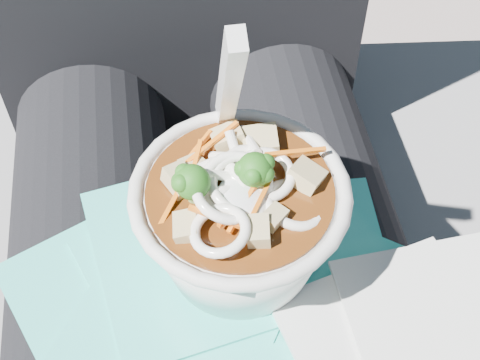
{
  "coord_description": "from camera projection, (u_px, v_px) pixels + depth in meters",
  "views": [
    {
      "loc": [
        -0.02,
        -0.24,
        0.99
      ],
      "look_at": [
        0.02,
        0.0,
        0.68
      ],
      "focal_mm": 50.0,
      "sensor_mm": 36.0,
      "label": 1
    }
  ],
  "objects": [
    {
      "name": "stone_ledge",
      "position": [
        208.0,
        313.0,
        0.85
      ],
      "size": [
        1.05,
        0.6,
        0.44
      ],
      "primitive_type": "cube",
      "rotation": [
        0.0,
        0.0,
        -0.11
      ],
      "color": "slate",
      "rests_on": "ground"
    },
    {
      "name": "lap",
      "position": [
        217.0,
        316.0,
        0.53
      ],
      "size": [
        0.33,
        0.48,
        0.14
      ],
      "color": "black",
      "rests_on": "stone_ledge"
    },
    {
      "name": "person_body",
      "position": [
        202.0,
        201.0,
        0.56
      ],
      "size": [
        0.34,
        0.94,
        0.98
      ],
      "color": "black",
      "rests_on": "ground"
    },
    {
      "name": "plastic_bag",
      "position": [
        228.0,
        315.0,
        0.44
      ],
      "size": [
        0.33,
        0.31,
        0.02
      ],
      "color": "#2EC0B0",
      "rests_on": "lap"
    },
    {
      "name": "napkins",
      "position": [
        416.0,
        339.0,
        0.42
      ],
      "size": [
        0.17,
        0.15,
        0.01
      ],
      "color": "silver",
      "rests_on": "plastic_bag"
    },
    {
      "name": "udon_bowl",
      "position": [
        240.0,
        215.0,
        0.42
      ],
      "size": [
        0.15,
        0.15,
        0.19
      ],
      "color": "silver",
      "rests_on": "plastic_bag"
    }
  ]
}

